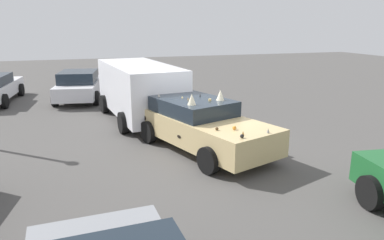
{
  "coord_description": "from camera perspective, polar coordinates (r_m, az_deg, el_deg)",
  "views": [
    {
      "loc": [
        -9.12,
        3.24,
        3.47
      ],
      "look_at": [
        0.0,
        0.3,
        0.9
      ],
      "focal_mm": 33.39,
      "sensor_mm": 36.0,
      "label": 1
    }
  ],
  "objects": [
    {
      "name": "parked_sedan_near_left",
      "position": [
        17.67,
        -17.52,
        5.32
      ],
      "size": [
        4.48,
        2.5,
        1.39
      ],
      "rotation": [
        0.0,
        0.0,
        -0.17
      ],
      "color": "silver",
      "rests_on": "ground"
    },
    {
      "name": "ground_plane",
      "position": [
        10.28,
        1.6,
        -4.72
      ],
      "size": [
        60.0,
        60.0,
        0.0
      ],
      "primitive_type": "plane",
      "color": "#514F4C"
    },
    {
      "name": "art_car_decorated",
      "position": [
        10.12,
        1.32,
        -0.64
      ],
      "size": [
        4.99,
        3.19,
        1.71
      ],
      "rotation": [
        0.0,
        0.0,
        3.46
      ],
      "color": "#D8BC7F",
      "rests_on": "ground"
    },
    {
      "name": "parked_van_far_left",
      "position": [
        13.45,
        -8.44,
        5.0
      ],
      "size": [
        5.39,
        2.7,
        2.07
      ],
      "rotation": [
        0.0,
        0.0,
        0.11
      ],
      "color": "silver",
      "rests_on": "ground"
    }
  ]
}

